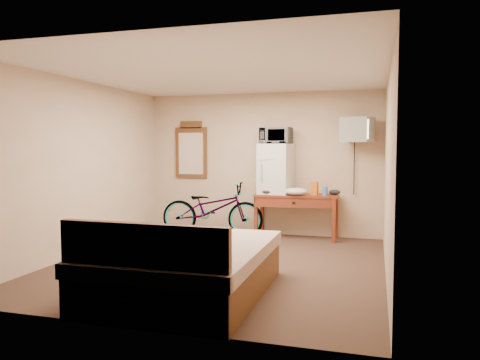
% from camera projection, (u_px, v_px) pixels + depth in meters
% --- Properties ---
extents(room, '(4.60, 4.64, 2.50)m').
position_uv_depth(room, '(220.00, 170.00, 6.12)').
color(room, '#402A20').
rests_on(room, ground).
extents(desk, '(1.45, 0.68, 0.75)m').
position_uv_depth(desk, '(296.00, 201.00, 7.89)').
color(desk, brown).
rests_on(desk, floor).
extents(mini_fridge, '(0.58, 0.56, 0.85)m').
position_uv_depth(mini_fridge, '(276.00, 169.00, 7.99)').
color(mini_fridge, silver).
rests_on(mini_fridge, desk).
extents(microwave, '(0.53, 0.38, 0.28)m').
position_uv_depth(microwave, '(276.00, 136.00, 7.95)').
color(microwave, silver).
rests_on(microwave, mini_fridge).
extents(snack_bag, '(0.13, 0.10, 0.23)m').
position_uv_depth(snack_bag, '(314.00, 188.00, 7.80)').
color(snack_bag, '#D56013').
rests_on(snack_bag, desk).
extents(blue_cup, '(0.08, 0.08, 0.15)m').
position_uv_depth(blue_cup, '(325.00, 191.00, 7.68)').
color(blue_cup, '#3B6ACB').
rests_on(blue_cup, desk).
extents(cloth_cream, '(0.40, 0.31, 0.12)m').
position_uv_depth(cloth_cream, '(295.00, 191.00, 7.75)').
color(cloth_cream, beige).
rests_on(cloth_cream, desk).
extents(cloth_dark_a, '(0.24, 0.18, 0.09)m').
position_uv_depth(cloth_dark_a, '(268.00, 192.00, 7.88)').
color(cloth_dark_a, black).
rests_on(cloth_dark_a, desk).
extents(cloth_dark_b, '(0.19, 0.16, 0.09)m').
position_uv_depth(cloth_dark_b, '(334.00, 192.00, 7.82)').
color(cloth_dark_b, black).
rests_on(cloth_dark_b, desk).
extents(crt_television, '(0.56, 0.63, 0.40)m').
position_uv_depth(crt_television, '(357.00, 130.00, 7.56)').
color(crt_television, black).
rests_on(crt_television, room).
extents(wall_mirror, '(0.61, 0.04, 1.04)m').
position_uv_depth(wall_mirror, '(191.00, 150.00, 8.66)').
color(wall_mirror, brown).
rests_on(wall_mirror, room).
extents(bicycle, '(1.85, 0.79, 0.94)m').
position_uv_depth(bicycle, '(212.00, 209.00, 8.16)').
color(bicycle, black).
rests_on(bicycle, floor).
extents(bed, '(1.63, 2.15, 0.90)m').
position_uv_depth(bed, '(184.00, 268.00, 4.86)').
color(bed, brown).
rests_on(bed, floor).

